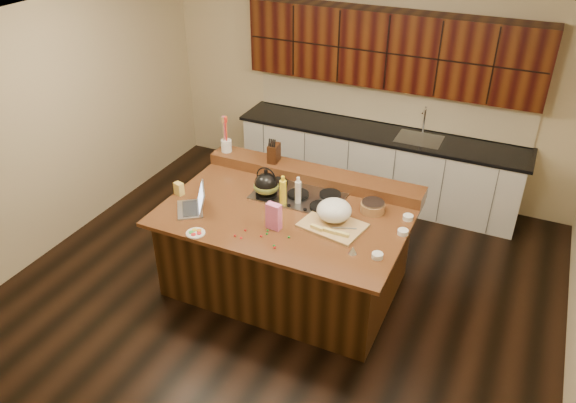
% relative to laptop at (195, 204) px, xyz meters
% --- Properties ---
extents(room, '(5.52, 5.02, 2.72)m').
position_rel_laptop_xyz_m(room, '(0.82, 0.35, 0.36)').
color(room, black).
rests_on(room, ground).
extents(island, '(2.40, 1.60, 0.92)m').
position_rel_laptop_xyz_m(island, '(0.82, 0.35, -0.52)').
color(island, black).
rests_on(island, ground).
extents(back_ledge, '(2.40, 0.30, 0.12)m').
position_rel_laptop_xyz_m(back_ledge, '(0.82, 1.05, -0.01)').
color(back_ledge, black).
rests_on(back_ledge, island).
extents(cooktop, '(0.92, 0.52, 0.05)m').
position_rel_laptop_xyz_m(cooktop, '(0.82, 0.65, -0.05)').
color(cooktop, gray).
rests_on(cooktop, island).
extents(back_counter, '(3.70, 0.66, 2.40)m').
position_rel_laptop_xyz_m(back_counter, '(1.12, 2.58, -0.00)').
color(back_counter, silver).
rests_on(back_counter, ground).
extents(kettle, '(0.28, 0.28, 0.22)m').
position_rel_laptop_xyz_m(kettle, '(0.52, 0.52, 0.09)').
color(kettle, black).
rests_on(kettle, cooktop).
extents(green_bowl, '(0.31, 0.31, 0.14)m').
position_rel_laptop_xyz_m(green_bowl, '(0.52, 0.52, 0.05)').
color(green_bowl, olive).
rests_on(green_bowl, cooktop).
extents(laptop, '(0.43, 0.45, 0.24)m').
position_rel_laptop_xyz_m(laptop, '(0.00, 0.00, 0.00)').
color(laptop, '#B7B7BC').
rests_on(laptop, island).
extents(oil_bottle, '(0.09, 0.09, 0.27)m').
position_rel_laptop_xyz_m(oil_bottle, '(0.74, 0.45, 0.07)').
color(oil_bottle, yellow).
rests_on(oil_bottle, island).
extents(vinegar_bottle, '(0.08, 0.08, 0.25)m').
position_rel_laptop_xyz_m(vinegar_bottle, '(0.87, 0.53, 0.06)').
color(vinegar_bottle, silver).
rests_on(vinegar_bottle, island).
extents(wooden_tray, '(0.64, 0.52, 0.23)m').
position_rel_laptop_xyz_m(wooden_tray, '(1.32, 0.35, 0.04)').
color(wooden_tray, tan).
rests_on(wooden_tray, island).
extents(ramekin_a, '(0.12, 0.12, 0.04)m').
position_rel_laptop_xyz_m(ramekin_a, '(1.86, -0.01, -0.04)').
color(ramekin_a, white).
rests_on(ramekin_a, island).
extents(ramekin_b, '(0.12, 0.12, 0.04)m').
position_rel_laptop_xyz_m(ramekin_b, '(1.97, 0.44, -0.04)').
color(ramekin_b, white).
rests_on(ramekin_b, island).
extents(ramekin_c, '(0.12, 0.12, 0.04)m').
position_rel_laptop_xyz_m(ramekin_c, '(1.95, 0.71, -0.04)').
color(ramekin_c, white).
rests_on(ramekin_c, island).
extents(strainer_bowl, '(0.28, 0.28, 0.09)m').
position_rel_laptop_xyz_m(strainer_bowl, '(1.60, 0.70, -0.02)').
color(strainer_bowl, '#996B3F').
rests_on(strainer_bowl, island).
extents(kitchen_timer, '(0.08, 0.08, 0.07)m').
position_rel_laptop_xyz_m(kitchen_timer, '(1.65, -0.03, -0.03)').
color(kitchen_timer, silver).
rests_on(kitchen_timer, island).
extents(pink_bag, '(0.15, 0.09, 0.26)m').
position_rel_laptop_xyz_m(pink_bag, '(0.85, 0.03, 0.06)').
color(pink_bag, pink).
rests_on(pink_bag, island).
extents(candy_plate, '(0.18, 0.18, 0.01)m').
position_rel_laptop_xyz_m(candy_plate, '(0.23, -0.36, -0.06)').
color(candy_plate, white).
rests_on(candy_plate, island).
extents(package_box, '(0.11, 0.09, 0.13)m').
position_rel_laptop_xyz_m(package_box, '(-0.31, 0.18, 0.00)').
color(package_box, '#E9C252').
rests_on(package_box, island).
extents(utensil_crock, '(0.15, 0.15, 0.14)m').
position_rel_laptop_xyz_m(utensil_crock, '(-0.25, 1.05, 0.12)').
color(utensil_crock, white).
rests_on(utensil_crock, back_ledge).
extents(knife_block, '(0.12, 0.17, 0.20)m').
position_rel_laptop_xyz_m(knife_block, '(0.35, 1.05, 0.16)').
color(knife_block, black).
rests_on(knife_block, back_ledge).
extents(gumdrop_0, '(0.02, 0.02, 0.02)m').
position_rel_laptop_xyz_m(gumdrop_0, '(1.00, -0.26, -0.06)').
color(gumdrop_0, red).
rests_on(gumdrop_0, island).
extents(gumdrop_1, '(0.02, 0.02, 0.02)m').
position_rel_laptop_xyz_m(gumdrop_1, '(0.98, -0.24, -0.06)').
color(gumdrop_1, '#198C26').
rests_on(gumdrop_1, island).
extents(gumdrop_2, '(0.02, 0.02, 0.02)m').
position_rel_laptop_xyz_m(gumdrop_2, '(0.81, -0.15, -0.06)').
color(gumdrop_2, red).
rests_on(gumdrop_2, island).
extents(gumdrop_3, '(0.02, 0.02, 0.02)m').
position_rel_laptop_xyz_m(gumdrop_3, '(0.84, -0.09, -0.06)').
color(gumdrop_3, '#198C26').
rests_on(gumdrop_3, island).
extents(gumdrop_4, '(0.02, 0.02, 0.02)m').
position_rel_laptop_xyz_m(gumdrop_4, '(0.58, -0.24, -0.06)').
color(gumdrop_4, red).
rests_on(gumdrop_4, island).
extents(gumdrop_5, '(0.02, 0.02, 0.02)m').
position_rel_laptop_xyz_m(gumdrop_5, '(0.82, -0.04, -0.06)').
color(gumdrop_5, '#198C26').
rests_on(gumdrop_5, island).
extents(gumdrop_6, '(0.02, 0.02, 0.02)m').
position_rel_laptop_xyz_m(gumdrop_6, '(0.63, -0.13, -0.06)').
color(gumdrop_6, red).
rests_on(gumdrop_6, island).
extents(gumdrop_7, '(0.02, 0.02, 0.02)m').
position_rel_laptop_xyz_m(gumdrop_7, '(1.04, -0.06, -0.06)').
color(gumdrop_7, '#198C26').
rests_on(gumdrop_7, island).
extents(gumdrop_8, '(0.02, 0.02, 0.02)m').
position_rel_laptop_xyz_m(gumdrop_8, '(0.65, -0.25, -0.06)').
color(gumdrop_8, red).
rests_on(gumdrop_8, island).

